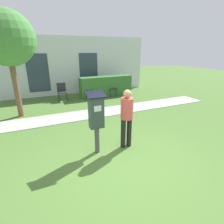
# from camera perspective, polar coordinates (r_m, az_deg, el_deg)

# --- Properties ---
(ground_plane) EXTENTS (40.00, 40.00, 0.00)m
(ground_plane) POSITION_cam_1_polar(r_m,az_deg,el_deg) (4.30, 3.95, -15.98)
(ground_plane) COLOR #476B2D
(sidewalk) EXTENTS (12.00, 1.10, 0.02)m
(sidewalk) POSITION_cam_1_polar(r_m,az_deg,el_deg) (7.15, -9.03, -0.88)
(sidewalk) COLOR #A3A099
(sidewalk) RESTS_ON ground
(building_facade) EXTENTS (10.00, 0.26, 3.20)m
(building_facade) POSITION_cam_1_polar(r_m,az_deg,el_deg) (10.54, -15.41, 14.21)
(building_facade) COLOR silver
(building_facade) RESTS_ON ground
(parking_meter) EXTENTS (0.44, 0.31, 1.59)m
(parking_meter) POSITION_cam_1_polar(r_m,az_deg,el_deg) (4.21, -5.15, -1.05)
(parking_meter) COLOR #4C4C4C
(parking_meter) RESTS_ON ground
(person_standing) EXTENTS (0.32, 0.32, 1.58)m
(person_standing) POSITION_cam_1_polar(r_m,az_deg,el_deg) (4.50, 4.83, -0.85)
(person_standing) COLOR black
(person_standing) RESTS_ON ground
(outdoor_chair_left) EXTENTS (0.44, 0.44, 0.90)m
(outdoor_chair_left) POSITION_cam_1_polar(r_m,az_deg,el_deg) (9.34, -16.06, 6.83)
(outdoor_chair_left) COLOR #262628
(outdoor_chair_left) RESTS_ON ground
(outdoor_chair_middle) EXTENTS (0.44, 0.44, 0.90)m
(outdoor_chair_middle) POSITION_cam_1_polar(r_m,az_deg,el_deg) (9.47, -7.77, 7.60)
(outdoor_chair_middle) COLOR #262628
(outdoor_chair_middle) RESTS_ON ground
(outdoor_chair_right) EXTENTS (0.44, 0.44, 0.90)m
(outdoor_chair_right) POSITION_cam_1_polar(r_m,az_deg,el_deg) (9.93, -0.21, 8.35)
(outdoor_chair_right) COLOR #262628
(outdoor_chair_right) RESTS_ON ground
(hedge_row) EXTENTS (2.92, 0.60, 1.10)m
(hedge_row) POSITION_cam_1_polar(r_m,az_deg,el_deg) (9.88, -1.97, 8.40)
(hedge_row) COLOR #33662D
(hedge_row) RESTS_ON ground
(tree) EXTENTS (1.90, 1.90, 3.82)m
(tree) POSITION_cam_1_polar(r_m,az_deg,el_deg) (7.44, -31.09, 19.77)
(tree) COLOR brown
(tree) RESTS_ON ground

